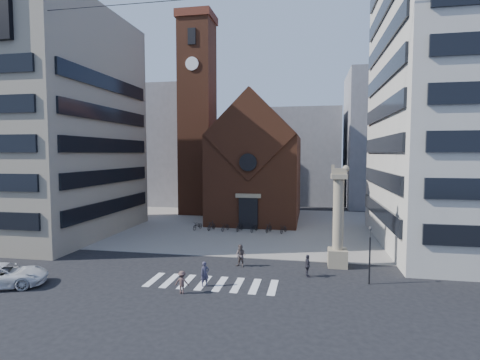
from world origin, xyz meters
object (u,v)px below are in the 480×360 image
Objects in this scene: lion_column at (338,226)px; traffic_light at (370,254)px; white_car at (3,275)px; pedestrian_1 at (241,256)px; pedestrian_0 at (205,274)px; pedestrian_2 at (307,266)px; scooter_0 at (198,226)px.

lion_column is 4.62m from traffic_light.
pedestrian_1 is at bearing -85.43° from white_car.
pedestrian_0 is 8.07m from pedestrian_2.
pedestrian_0 is 0.95× the size of scooter_0.
pedestrian_1 reaches higher than pedestrian_0.
white_car is 14.58m from pedestrian_0.
scooter_0 is at bearing 29.14° from pedestrian_2.
lion_column is 12.10m from pedestrian_0.
white_car is at bearing -168.22° from traffic_light.
lion_column is at bearing -20.20° from scooter_0.
pedestrian_2 is 0.93× the size of scooter_0.
pedestrian_0 is (-9.79, -6.64, -2.56)m from lion_column.
white_car is at bearing -135.13° from pedestrian_1.
pedestrian_1 is 16.22m from scooter_0.
scooter_0 is (7.87, 21.89, -0.28)m from white_car.
traffic_light is 26.69m from white_car.
traffic_light is at bearing -99.83° from white_car.
lion_column is 4.56× the size of pedestrian_1.
traffic_light is 24.61m from scooter_0.
traffic_light reaches higher than pedestrian_2.
pedestrian_2 is (5.60, -1.61, -0.07)m from pedestrian_1.
lion_column is at bearing -4.68° from pedestrian_0.
traffic_light is 12.15m from pedestrian_0.
pedestrian_2 reaches higher than white_car.
traffic_light is 2.27× the size of scooter_0.
lion_column is 26.02m from white_car.
pedestrian_2 is at bearing -13.46° from pedestrian_0.
lion_column is 4.81× the size of pedestrian_0.
lion_column is 4.95× the size of pedestrian_2.
lion_column reaches higher than traffic_light.
scooter_0 is (-18.22, 16.45, -1.74)m from traffic_light.
traffic_light is at bearing 5.14° from pedestrian_1.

